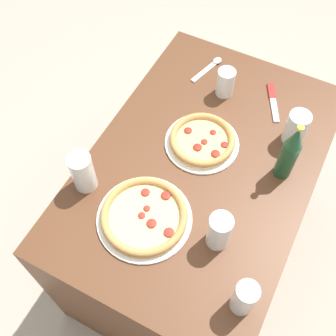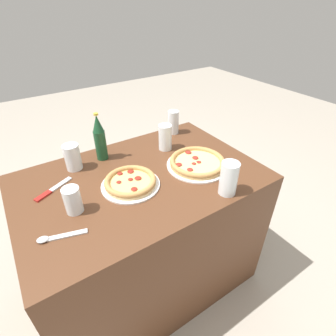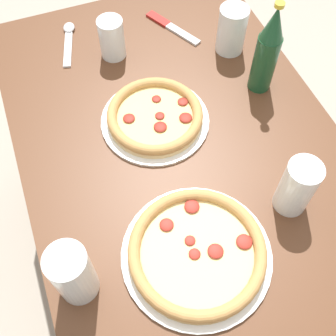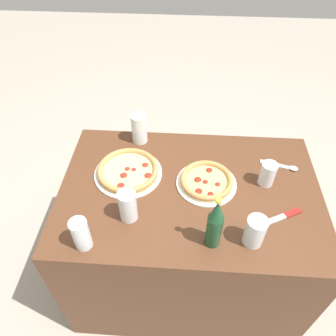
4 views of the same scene
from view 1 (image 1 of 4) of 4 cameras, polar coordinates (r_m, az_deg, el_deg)
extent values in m
plane|color=#A89E8E|center=(2.13, 3.24, -10.51)|extent=(8.00, 8.00, 0.00)
cube|color=#56331E|center=(1.78, 3.84, -5.95)|extent=(1.12, 0.74, 0.77)
cylinder|color=white|center=(1.34, -3.21, -6.83)|extent=(0.30, 0.30, 0.01)
cylinder|color=tan|center=(1.33, -3.23, -6.65)|extent=(0.27, 0.27, 0.01)
cylinder|color=#EACC7F|center=(1.32, -3.25, -6.51)|extent=(0.24, 0.24, 0.00)
torus|color=tan|center=(1.32, -3.26, -6.40)|extent=(0.27, 0.27, 0.02)
ellipsoid|color=maroon|center=(1.35, -3.09, -3.30)|extent=(0.03, 0.03, 0.01)
ellipsoid|color=maroon|center=(1.29, 0.13, -8.71)|extent=(0.03, 0.03, 0.01)
ellipsoid|color=maroon|center=(1.33, -2.89, -5.48)|extent=(0.02, 0.02, 0.00)
ellipsoid|color=maroon|center=(1.30, -2.24, -7.49)|extent=(0.03, 0.03, 0.01)
ellipsoid|color=maroon|center=(1.35, -0.30, -3.73)|extent=(0.03, 0.03, 0.01)
ellipsoid|color=maroon|center=(1.32, -3.59, -6.43)|extent=(0.02, 0.02, 0.01)
cylinder|color=white|center=(1.49, 4.60, 3.40)|extent=(0.26, 0.26, 0.01)
cylinder|color=#E5C689|center=(1.48, 4.63, 3.62)|extent=(0.23, 0.23, 0.01)
cylinder|color=#E5C170|center=(1.47, 4.65, 3.79)|extent=(0.20, 0.20, 0.00)
torus|color=tan|center=(1.47, 4.67, 3.93)|extent=(0.23, 0.23, 0.02)
ellipsoid|color=maroon|center=(1.49, 6.12, 4.85)|extent=(0.02, 0.02, 0.00)
ellipsoid|color=maroon|center=(1.47, 4.93, 3.57)|extent=(0.02, 0.02, 0.01)
ellipsoid|color=maroon|center=(1.44, 6.45, 1.96)|extent=(0.03, 0.03, 0.01)
ellipsoid|color=maroon|center=(1.49, 2.73, 5.12)|extent=(0.03, 0.03, 0.01)
ellipsoid|color=maroon|center=(1.45, 4.02, 2.84)|extent=(0.03, 0.03, 0.01)
ellipsoid|color=maroon|center=(1.47, 7.65, 3.16)|extent=(0.03, 0.03, 0.01)
cylinder|color=white|center=(1.36, -11.48, -0.53)|extent=(0.08, 0.08, 0.15)
cylinder|color=black|center=(1.38, -11.31, -1.09)|extent=(0.06, 0.06, 0.09)
cylinder|color=white|center=(1.51, 16.97, 5.24)|extent=(0.08, 0.08, 0.13)
cylinder|color=#935123|center=(1.53, 16.78, 4.78)|extent=(0.06, 0.06, 0.08)
cylinder|color=white|center=(1.25, 6.95, -8.47)|extent=(0.07, 0.07, 0.14)
cylinder|color=maroon|center=(1.28, 6.79, -9.07)|extent=(0.06, 0.06, 0.07)
cylinder|color=white|center=(1.20, 10.29, -16.93)|extent=(0.06, 0.06, 0.14)
cylinder|color=#F4A323|center=(1.21, 10.21, -17.07)|extent=(0.05, 0.05, 0.11)
cylinder|color=white|center=(1.61, 7.78, 11.41)|extent=(0.07, 0.07, 0.11)
cylinder|color=silver|center=(1.62, 7.76, 11.27)|extent=(0.05, 0.05, 0.09)
cylinder|color=#194728|center=(1.41, 15.80, 1.12)|extent=(0.06, 0.06, 0.15)
cone|color=#194728|center=(1.32, 16.99, 3.96)|extent=(0.05, 0.05, 0.08)
cylinder|color=gold|center=(1.28, 17.52, 5.20)|extent=(0.02, 0.02, 0.01)
cube|color=maroon|center=(1.69, 13.83, 10.07)|extent=(0.08, 0.06, 0.01)
cube|color=silver|center=(1.63, 14.24, 7.61)|extent=(0.11, 0.07, 0.01)
cube|color=silver|center=(1.72, 4.89, 12.83)|extent=(0.14, 0.06, 0.01)
ellipsoid|color=silver|center=(1.76, 6.68, 14.25)|extent=(0.05, 0.04, 0.01)
camera|label=2|loc=(1.73, -20.88, 38.80)|focal=28.00mm
camera|label=3|loc=(0.67, -30.46, 12.33)|focal=45.00mm
camera|label=4|loc=(0.99, 72.13, 11.95)|focal=35.00mm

